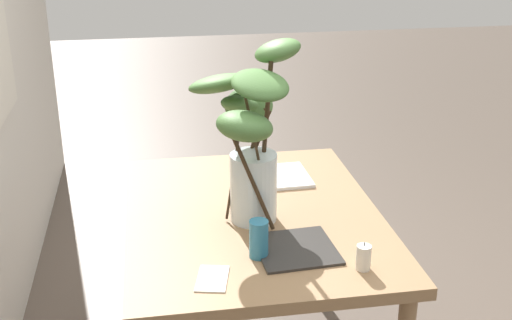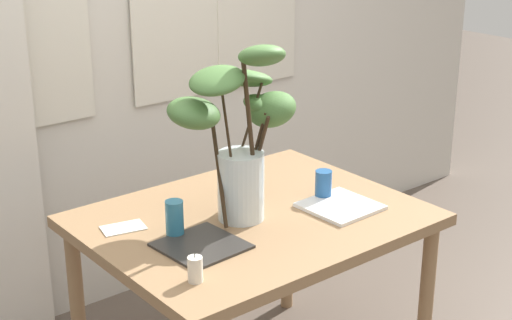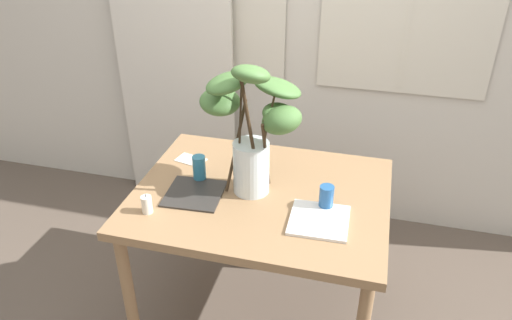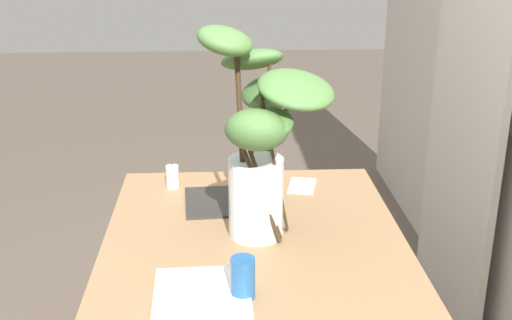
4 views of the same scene
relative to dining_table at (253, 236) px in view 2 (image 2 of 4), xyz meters
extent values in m
cube|color=beige|center=(0.00, 1.06, 0.63)|extent=(5.05, 0.12, 2.62)
cube|color=#93704C|center=(0.00, 0.00, 0.06)|extent=(1.18, 0.93, 0.04)
cylinder|color=#93704C|center=(0.53, -0.40, -0.32)|extent=(0.06, 0.06, 0.72)
cylinder|color=#93704C|center=(-0.53, 0.40, -0.32)|extent=(0.06, 0.06, 0.72)
cylinder|color=#93704C|center=(0.53, 0.40, -0.32)|extent=(0.06, 0.06, 0.72)
cylinder|color=silver|center=(-0.05, 0.01, 0.21)|extent=(0.17, 0.17, 0.25)
cylinder|color=silver|center=(-0.05, 0.01, 0.13)|extent=(0.15, 0.15, 0.08)
cylinder|color=#382819|center=(-0.04, -0.04, 0.39)|extent=(0.11, 0.04, 0.60)
ellipsoid|color=#477038|center=(-0.02, -0.08, 0.69)|extent=(0.20, 0.20, 0.13)
cylinder|color=#382819|center=(0.02, 0.01, 0.28)|extent=(0.02, 0.15, 0.38)
ellipsoid|color=#477038|center=(0.09, 0.00, 0.47)|extent=(0.20, 0.18, 0.17)
cylinder|color=#382819|center=(0.00, 0.06, 0.33)|extent=(0.12, 0.11, 0.48)
ellipsoid|color=#477038|center=(0.04, 0.11, 0.57)|extent=(0.31, 0.31, 0.14)
cylinder|color=#382819|center=(0.01, 0.02, 0.29)|extent=(0.03, 0.14, 0.39)
ellipsoid|color=#477038|center=(0.07, 0.03, 0.48)|extent=(0.18, 0.19, 0.13)
cylinder|color=#382819|center=(-0.10, 0.00, 0.35)|extent=(0.01, 0.11, 0.52)
ellipsoid|color=#477038|center=(-0.15, 0.00, 0.61)|extent=(0.21, 0.20, 0.12)
cylinder|color=#382819|center=(-0.13, 0.03, 0.29)|extent=(0.07, 0.17, 0.41)
ellipsoid|color=#477038|center=(-0.21, 0.06, 0.50)|extent=(0.24, 0.25, 0.14)
cylinder|color=teal|center=(-0.32, 0.03, 0.15)|extent=(0.06, 0.06, 0.13)
cylinder|color=#235693|center=(0.31, -0.05, 0.14)|extent=(0.06, 0.06, 0.11)
cube|color=#2D2B28|center=(-0.30, -0.10, 0.09)|extent=(0.27, 0.27, 0.01)
cube|color=white|center=(0.30, -0.15, 0.09)|extent=(0.26, 0.26, 0.01)
cube|color=silver|center=(-0.43, 0.20, 0.08)|extent=(0.17, 0.12, 0.00)
cylinder|color=silver|center=(-0.44, -0.28, 0.12)|extent=(0.05, 0.05, 0.08)
cylinder|color=black|center=(-0.44, -0.28, 0.17)|extent=(0.00, 0.00, 0.01)
camera|label=1|loc=(-2.15, 0.35, 1.18)|focal=46.25mm
camera|label=2|loc=(-1.62, -2.03, 1.24)|focal=54.70mm
camera|label=3|loc=(0.46, -1.85, 1.37)|focal=34.48mm
camera|label=4|loc=(1.78, -0.09, 1.01)|focal=45.89mm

